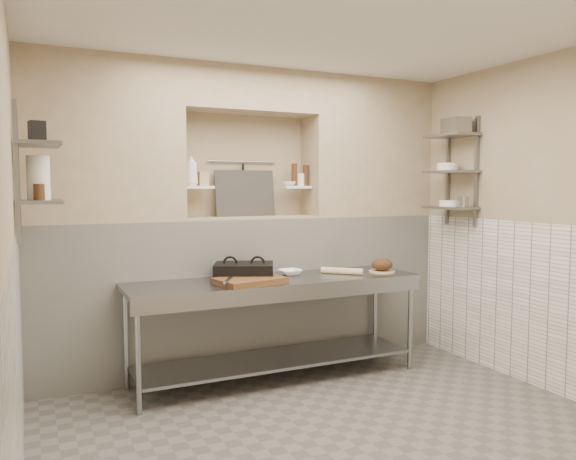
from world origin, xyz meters
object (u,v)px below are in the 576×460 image
prep_table (276,308)px  rolling_pin (342,271)px  bowl_alcove (289,184)px  jug_left (38,178)px  cutting_board (250,281)px  panini_press (244,271)px  bread_loaf (382,264)px  bottle_soap (191,169)px  mixing_bowl (290,272)px

prep_table → rolling_pin: bearing=-0.4°
bowl_alcove → jug_left: jug_left is taller
prep_table → rolling_pin: 0.72m
cutting_board → panini_press: bearing=80.7°
prep_table → jug_left: jug_left is taller
cutting_board → bread_loaf: 1.36m
bread_loaf → bowl_alcove: (-0.69, 0.61, 0.76)m
jug_left → rolling_pin: bearing=1.6°
cutting_board → bottle_soap: size_ratio=1.80×
bread_loaf → jug_left: jug_left is taller
prep_table → panini_press: size_ratio=4.25×
cutting_board → jug_left: (-1.58, 0.04, 0.84)m
bread_loaf → jug_left: (-2.94, -0.02, 0.79)m
bowl_alcove → prep_table: bearing=-124.4°
bowl_alcove → bread_loaf: bearing=-41.4°
cutting_board → rolling_pin: bearing=6.5°
prep_table → bowl_alcove: size_ratio=18.91×
panini_press → bowl_alcove: bearing=57.8°
mixing_bowl → rolling_pin: size_ratio=0.54×
prep_table → bottle_soap: bottle_soap is taller
prep_table → mixing_bowl: size_ratio=12.34×
prep_table → cutting_board: 0.42m
mixing_bowl → bread_loaf: size_ratio=1.07×
prep_table → bottle_soap: size_ratio=8.63×
panini_press → bread_loaf: size_ratio=3.10×
bread_loaf → jug_left: bearing=-179.7°
prep_table → rolling_pin: (0.66, -0.00, 0.29)m
rolling_pin → mixing_bowl: bearing=161.8°
panini_press → rolling_pin: 0.92m
rolling_pin → jug_left: jug_left is taller
rolling_pin → bottle_soap: bearing=156.0°
prep_table → mixing_bowl: mixing_bowl is taller
bottle_soap → bowl_alcove: 0.98m
mixing_bowl → bowl_alcove: 0.92m
jug_left → cutting_board: bearing=-1.3°
prep_table → mixing_bowl: (0.20, 0.15, 0.28)m
prep_table → rolling_pin: rolling_pin is taller
rolling_pin → bowl_alcove: size_ratio=2.83×
bowl_alcove → cutting_board: bearing=-135.2°
mixing_bowl → bowl_alcove: size_ratio=1.53×
bread_loaf → prep_table: bearing=176.8°
prep_table → bowl_alcove: 1.28m
prep_table → panini_press: (-0.25, 0.12, 0.33)m
bread_loaf → bowl_alcove: size_ratio=1.43×
cutting_board → bowl_alcove: bowl_alcove is taller
mixing_bowl → bowl_alcove: bearing=66.9°
jug_left → panini_press: bearing=6.9°
panini_press → cutting_board: bearing=-75.8°
prep_table → bowl_alcove: bowl_alcove is taller
mixing_bowl → bottle_soap: 1.30m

